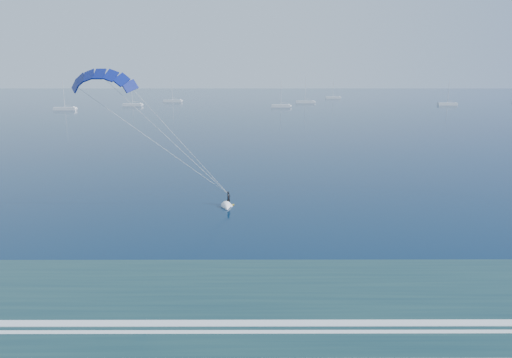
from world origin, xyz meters
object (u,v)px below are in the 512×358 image
at_px(sailboat_0, 65,108).
at_px(sailboat_1, 133,105).
at_px(sailboat_4, 333,97).
at_px(sailboat_2, 173,101).
at_px(sailboat_3, 281,106).
at_px(sailboat_5, 447,104).
at_px(sailboat_8, 305,102).
at_px(kitesurfer_rig, 168,138).

distance_m(sailboat_0, sailboat_1, 31.73).
bearing_deg(sailboat_4, sailboat_0, -144.59).
height_order(sailboat_2, sailboat_3, sailboat_2).
bearing_deg(sailboat_2, sailboat_5, -10.79).
distance_m(sailboat_4, sailboat_8, 48.03).
relative_size(sailboat_2, sailboat_4, 1.09).
height_order(sailboat_0, sailboat_5, sailboat_0).
relative_size(sailboat_4, sailboat_8, 0.91).
xyz_separation_m(kitesurfer_rig, sailboat_0, (-68.06, 139.99, -7.33)).
bearing_deg(sailboat_0, sailboat_8, 23.64).
xyz_separation_m(sailboat_4, sailboat_8, (-21.26, -43.07, 0.01)).
bearing_deg(sailboat_5, sailboat_8, 165.49).
bearing_deg(sailboat_5, sailboat_4, 125.96).
distance_m(sailboat_5, sailboat_8, 66.78).
bearing_deg(kitesurfer_rig, sailboat_3, 82.51).
relative_size(kitesurfer_rig, sailboat_2, 1.31).
height_order(sailboat_1, sailboat_4, sailboat_1).
relative_size(kitesurfer_rig, sailboat_5, 1.41).
height_order(kitesurfer_rig, sailboat_8, kitesurfer_rig).
xyz_separation_m(sailboat_3, sailboat_4, (35.06, 72.41, -0.00)).
distance_m(sailboat_0, sailboat_4, 151.62).
bearing_deg(sailboat_0, sailboat_1, 47.95).
bearing_deg(sailboat_1, sailboat_5, 1.76).
distance_m(sailboat_3, sailboat_5, 79.46).
bearing_deg(kitesurfer_rig, sailboat_1, 105.97).
bearing_deg(kitesurfer_rig, sailboat_8, 79.50).
bearing_deg(kitesurfer_rig, sailboat_4, 76.31).
height_order(sailboat_3, sailboat_8, sailboat_8).
distance_m(kitesurfer_rig, sailboat_5, 195.12).
distance_m(sailboat_0, sailboat_8, 111.68).
bearing_deg(sailboat_3, sailboat_4, 64.16).
relative_size(kitesurfer_rig, sailboat_4, 1.43).
bearing_deg(sailboat_8, sailboat_0, -156.36).
bearing_deg(sailboat_1, sailboat_0, -132.05).
relative_size(sailboat_0, sailboat_8, 0.94).
relative_size(sailboat_3, sailboat_4, 0.99).
xyz_separation_m(sailboat_1, sailboat_8, (81.06, 21.22, 0.01)).
xyz_separation_m(kitesurfer_rig, sailboat_8, (34.25, 184.77, -7.33)).
height_order(sailboat_2, sailboat_8, sailboat_8).
distance_m(sailboat_0, sailboat_2, 63.41).
distance_m(sailboat_1, sailboat_5, 145.78).
bearing_deg(sailboat_4, sailboat_3, -115.84).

